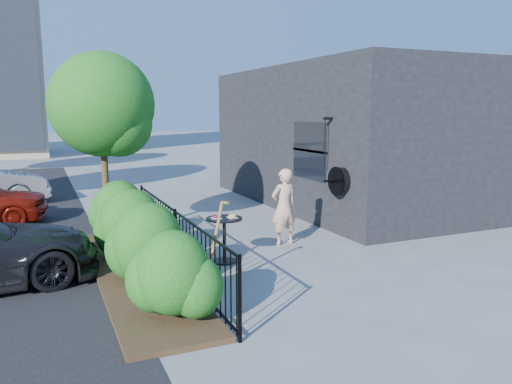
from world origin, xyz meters
name	(u,v)px	position (x,y,z in m)	size (l,w,h in m)	color
ground	(255,260)	(0.00, 0.00, 0.00)	(120.00, 120.00, 0.00)	gray
shop_building	(361,136)	(5.50, 4.50, 2.00)	(6.22, 9.00, 4.00)	black
fence	(176,239)	(-1.50, 0.00, 0.56)	(0.05, 6.05, 1.10)	black
planting_bed	(136,273)	(-2.20, 0.00, 0.04)	(1.30, 6.00, 0.08)	#382616
shrubs	(139,234)	(-2.10, 0.10, 0.70)	(1.10, 5.60, 1.24)	#135316
patio_tree	(105,111)	(-2.24, 2.76, 2.76)	(2.20, 2.20, 3.94)	#3F2B19
cafe_table	(224,232)	(-0.56, 0.12, 0.58)	(0.67, 0.67, 0.89)	black
woman	(284,207)	(1.01, 0.82, 0.80)	(0.58, 0.38, 1.60)	tan
shovel	(212,252)	(-1.26, -1.26, 0.64)	(0.48, 0.19, 1.45)	brown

